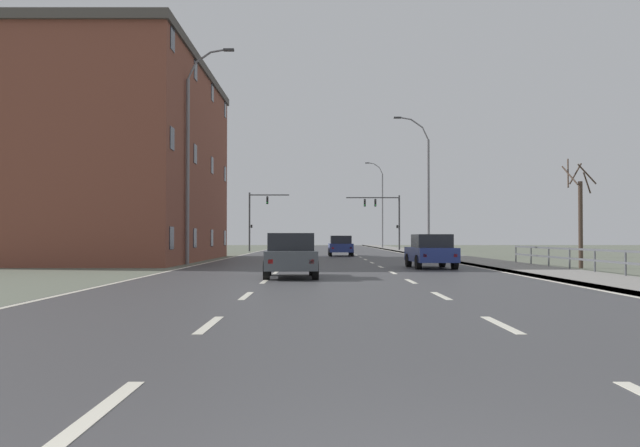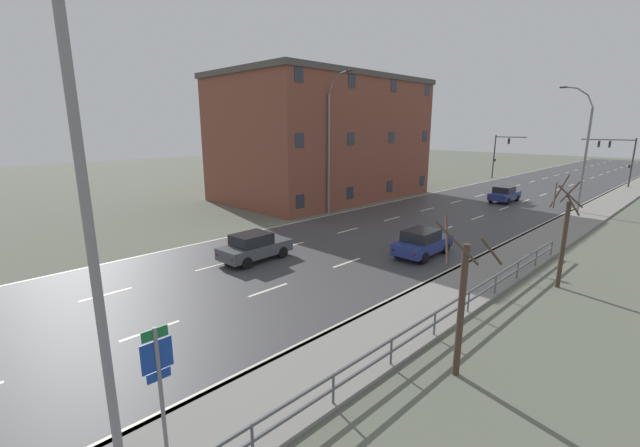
# 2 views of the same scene
# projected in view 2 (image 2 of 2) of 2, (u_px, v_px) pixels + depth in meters

# --- Properties ---
(ground_plane) EXTENTS (160.00, 160.00, 0.12)m
(ground_plane) POSITION_uv_depth(u_px,v_px,m) (491.00, 202.00, 40.68)
(ground_plane) COLOR #5B6051
(road_asphalt_strip) EXTENTS (14.00, 120.00, 0.03)m
(road_asphalt_strip) POSITION_uv_depth(u_px,v_px,m) (533.00, 189.00, 48.91)
(road_asphalt_strip) COLOR #3D3D3F
(road_asphalt_strip) RESTS_ON ground
(sidewalk_right) EXTENTS (3.00, 120.00, 0.12)m
(sidewalk_right) POSITION_uv_depth(u_px,v_px,m) (618.00, 197.00, 43.10)
(sidewalk_right) COLOR gray
(sidewalk_right) RESTS_ON ground
(guardrail) EXTENTS (0.07, 25.97, 1.00)m
(guardrail) POSITION_uv_depth(u_px,v_px,m) (435.00, 319.00, 14.24)
(guardrail) COLOR #515459
(guardrail) RESTS_ON ground
(street_lamp_foreground) EXTENTS (2.30, 0.24, 11.45)m
(street_lamp_foreground) POSITION_uv_depth(u_px,v_px,m) (85.00, 212.00, 7.99)
(street_lamp_foreground) COLOR slate
(street_lamp_foreground) RESTS_ON ground
(street_lamp_midground) EXTENTS (2.70, 0.24, 10.58)m
(street_lamp_midground) POSITION_uv_depth(u_px,v_px,m) (583.00, 152.00, 34.07)
(street_lamp_midground) COLOR slate
(street_lamp_midground) RESTS_ON ground
(street_lamp_left_bank) EXTENTS (2.55, 0.24, 11.52)m
(street_lamp_left_bank) POSITION_uv_depth(u_px,v_px,m) (330.00, 147.00, 33.81)
(street_lamp_left_bank) COLOR slate
(street_lamp_left_bank) RESTS_ON ground
(highway_sign) EXTENTS (0.09, 0.68, 3.21)m
(highway_sign) POSITION_uv_depth(u_px,v_px,m) (159.00, 377.00, 8.70)
(highway_sign) COLOR slate
(highway_sign) RESTS_ON ground
(traffic_signal_right) EXTENTS (5.75, 0.36, 5.95)m
(traffic_signal_right) POSITION_uv_depth(u_px,v_px,m) (619.00, 153.00, 49.69)
(traffic_signal_right) COLOR #38383A
(traffic_signal_right) RESTS_ON ground
(traffic_signal_left) EXTENTS (4.22, 0.36, 6.12)m
(traffic_signal_left) POSITION_uv_depth(u_px,v_px,m) (499.00, 151.00, 57.79)
(traffic_signal_left) COLOR #38383A
(traffic_signal_left) RESTS_ON ground
(car_far_left) EXTENTS (2.00, 4.19, 1.57)m
(car_far_left) POSITION_uv_depth(u_px,v_px,m) (254.00, 247.00, 22.54)
(car_far_left) COLOR #474C51
(car_far_left) RESTS_ON ground
(car_mid_centre) EXTENTS (1.89, 4.13, 1.57)m
(car_mid_centre) POSITION_uv_depth(u_px,v_px,m) (504.00, 194.00, 40.15)
(car_mid_centre) COLOR navy
(car_mid_centre) RESTS_ON ground
(car_distant) EXTENTS (1.96, 4.16, 1.57)m
(car_distant) POSITION_uv_depth(u_px,v_px,m) (422.00, 242.00, 23.35)
(car_distant) COLOR navy
(car_distant) RESTS_ON ground
(brick_building) EXTENTS (13.17, 21.16, 12.16)m
(brick_building) POSITION_uv_depth(u_px,v_px,m) (323.00, 138.00, 42.51)
(brick_building) COLOR brown
(brick_building) RESTS_ON ground
(bare_tree_near) EXTENTS (1.54, 1.53, 4.80)m
(bare_tree_near) POSITION_uv_depth(u_px,v_px,m) (461.00, 304.00, 11.71)
(bare_tree_near) COLOR #423328
(bare_tree_near) RESTS_ON ground
(bare_tree_mid) EXTENTS (1.37, 1.51, 5.17)m
(bare_tree_mid) POSITION_uv_depth(u_px,v_px,m) (563.00, 237.00, 18.41)
(bare_tree_mid) COLOR #423328
(bare_tree_mid) RESTS_ON ground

